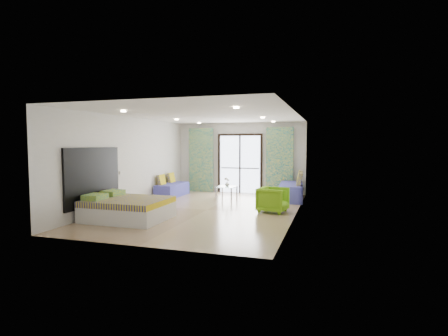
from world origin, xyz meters
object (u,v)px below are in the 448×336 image
(coffee_table, at_px, (227,188))
(armchair, at_px, (273,199))
(daybed_left, at_px, (172,189))
(daybed_right, at_px, (292,191))
(bed, at_px, (127,209))

(coffee_table, distance_m, armchair, 2.76)
(daybed_left, relative_size, armchair, 2.16)
(daybed_left, distance_m, daybed_right, 4.26)
(daybed_left, distance_m, coffee_table, 2.05)
(daybed_left, relative_size, daybed_right, 0.82)
(bed, xyz_separation_m, armchair, (3.34, 2.00, 0.10))
(daybed_left, xyz_separation_m, daybed_right, (4.23, 0.48, 0.05))
(bed, distance_m, daybed_right, 5.65)
(armchair, bearing_deg, daybed_right, 2.86)
(bed, relative_size, armchair, 2.51)
(daybed_right, relative_size, coffee_table, 2.75)
(bed, height_order, coffee_table, coffee_table)
(daybed_left, relative_size, coffee_table, 2.26)
(daybed_left, height_order, coffee_table, daybed_left)
(armchair, bearing_deg, coffee_table, 53.48)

